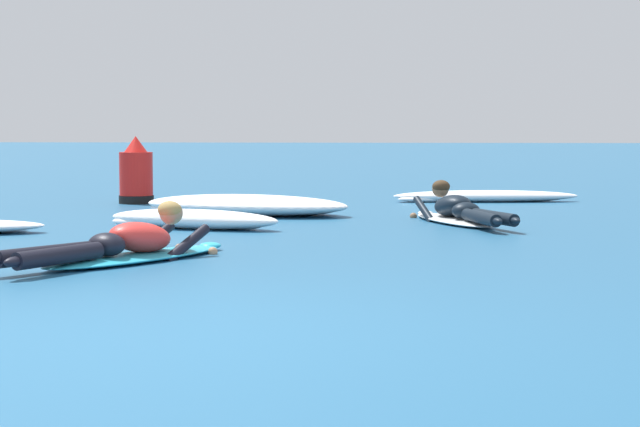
% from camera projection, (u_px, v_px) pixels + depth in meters
% --- Properties ---
extents(ground_plane, '(120.00, 120.00, 0.00)m').
position_uv_depth(ground_plane, '(308.00, 205.00, 16.10)').
color(ground_plane, '#235B84').
extents(surfer_near, '(1.63, 2.39, 0.53)m').
position_uv_depth(surfer_near, '(127.00, 246.00, 9.31)').
color(surfer_near, '#2DB2D1').
rests_on(surfer_near, ground).
extents(surfer_far, '(1.29, 2.50, 0.54)m').
position_uv_depth(surfer_far, '(458.00, 212.00, 12.98)').
color(surfer_far, white).
rests_on(surfer_far, ground).
extents(whitewater_front, '(2.87, 0.85, 0.18)m').
position_uv_depth(whitewater_front, '(486.00, 196.00, 16.72)').
color(whitewater_front, white).
rests_on(whitewater_front, ground).
extents(whitewater_mid_left, '(2.99, 1.84, 0.26)m').
position_uv_depth(whitewater_mid_left, '(246.00, 205.00, 14.27)').
color(whitewater_mid_left, white).
rests_on(whitewater_mid_left, ground).
extents(whitewater_back, '(2.16, 1.14, 0.22)m').
position_uv_depth(whitewater_back, '(194.00, 219.00, 12.36)').
color(whitewater_back, white).
rests_on(whitewater_back, ground).
extents(channel_marker_buoy, '(0.52, 0.52, 1.01)m').
position_uv_depth(channel_marker_buoy, '(136.00, 177.00, 16.37)').
color(channel_marker_buoy, red).
rests_on(channel_marker_buoy, ground).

